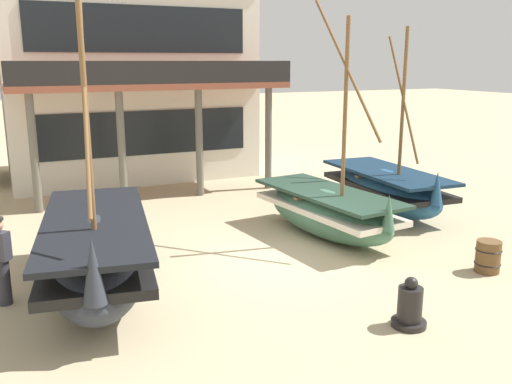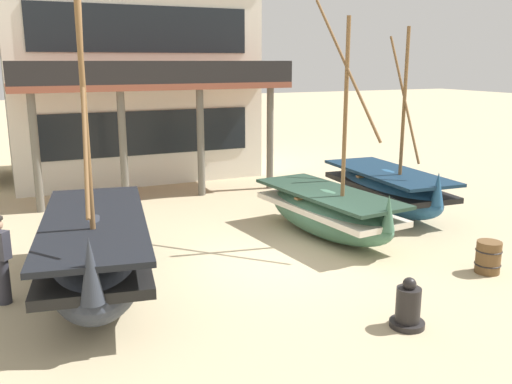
{
  "view_description": "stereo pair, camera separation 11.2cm",
  "coord_description": "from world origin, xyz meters",
  "px_view_note": "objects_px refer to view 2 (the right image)",
  "views": [
    {
      "loc": [
        -5.44,
        -10.65,
        4.46
      ],
      "look_at": [
        0.0,
        1.0,
        1.4
      ],
      "focal_mm": 38.87,
      "sensor_mm": 36.0,
      "label": 1
    },
    {
      "loc": [
        -5.34,
        -10.7,
        4.46
      ],
      "look_at": [
        0.0,
        1.0,
        1.4
      ],
      "focal_mm": 38.87,
      "sensor_mm": 36.0,
      "label": 2
    }
  ],
  "objects_px": {
    "fishing_boat_near_left": "(388,189)",
    "fishing_boat_centre_large": "(96,252)",
    "fisherman_by_hull": "(1,261)",
    "harbor_building_main": "(129,80)",
    "capstan_winch": "(408,308)",
    "fishing_boat_far_right": "(328,211)",
    "wooden_barrel": "(488,257)"
  },
  "relations": [
    {
      "from": "wooden_barrel",
      "to": "fishing_boat_far_right",
      "type": "bearing_deg",
      "value": 116.19
    },
    {
      "from": "capstan_winch",
      "to": "fishing_boat_far_right",
      "type": "bearing_deg",
      "value": 73.75
    },
    {
      "from": "fishing_boat_far_right",
      "to": "capstan_winch",
      "type": "bearing_deg",
      "value": -106.25
    },
    {
      "from": "capstan_winch",
      "to": "wooden_barrel",
      "type": "distance_m",
      "value": 3.45
    },
    {
      "from": "fishing_boat_near_left",
      "to": "fisherman_by_hull",
      "type": "height_order",
      "value": "fishing_boat_near_left"
    },
    {
      "from": "fishing_boat_near_left",
      "to": "wooden_barrel",
      "type": "bearing_deg",
      "value": -102.51
    },
    {
      "from": "fishing_boat_near_left",
      "to": "fishing_boat_far_right",
      "type": "xyz_separation_m",
      "value": [
        -2.87,
        -1.27,
        -0.03
      ]
    },
    {
      "from": "wooden_barrel",
      "to": "harbor_building_main",
      "type": "relative_size",
      "value": 0.07
    },
    {
      "from": "fisherman_by_hull",
      "to": "wooden_barrel",
      "type": "xyz_separation_m",
      "value": [
        9.49,
        -2.64,
        -0.48
      ]
    },
    {
      "from": "fishing_boat_near_left",
      "to": "fishing_boat_far_right",
      "type": "relative_size",
      "value": 0.91
    },
    {
      "from": "fishing_boat_near_left",
      "to": "fishing_boat_centre_large",
      "type": "height_order",
      "value": "fishing_boat_centre_large"
    },
    {
      "from": "fisherman_by_hull",
      "to": "harbor_building_main",
      "type": "distance_m",
      "value": 12.74
    },
    {
      "from": "fishing_boat_near_left",
      "to": "fishing_boat_centre_large",
      "type": "relative_size",
      "value": 0.89
    },
    {
      "from": "fishing_boat_centre_large",
      "to": "fishing_boat_far_right",
      "type": "xyz_separation_m",
      "value": [
        6.01,
        1.16,
        -0.16
      ]
    },
    {
      "from": "fishing_boat_near_left",
      "to": "fishing_boat_centre_large",
      "type": "distance_m",
      "value": 9.21
    },
    {
      "from": "fishing_boat_far_right",
      "to": "fishing_boat_near_left",
      "type": "bearing_deg",
      "value": 23.94
    },
    {
      "from": "fishing_boat_near_left",
      "to": "harbor_building_main",
      "type": "relative_size",
      "value": 0.57
    },
    {
      "from": "fishing_boat_far_right",
      "to": "fisherman_by_hull",
      "type": "bearing_deg",
      "value": -172.71
    },
    {
      "from": "fishing_boat_centre_large",
      "to": "harbor_building_main",
      "type": "height_order",
      "value": "harbor_building_main"
    },
    {
      "from": "fishing_boat_far_right",
      "to": "capstan_winch",
      "type": "relative_size",
      "value": 6.61
    },
    {
      "from": "wooden_barrel",
      "to": "capstan_winch",
      "type": "bearing_deg",
      "value": -158.35
    },
    {
      "from": "fishing_boat_centre_large",
      "to": "capstan_winch",
      "type": "distance_m",
      "value": 5.93
    },
    {
      "from": "fishing_boat_centre_large",
      "to": "fisherman_by_hull",
      "type": "bearing_deg",
      "value": 174.22
    },
    {
      "from": "fishing_boat_far_right",
      "to": "harbor_building_main",
      "type": "xyz_separation_m",
      "value": [
        -2.77,
        10.4,
        3.04
      ]
    },
    {
      "from": "fisherman_by_hull",
      "to": "wooden_barrel",
      "type": "relative_size",
      "value": 2.41
    },
    {
      "from": "fishing_boat_centre_large",
      "to": "harbor_building_main",
      "type": "xyz_separation_m",
      "value": [
        3.24,
        11.56,
        2.88
      ]
    },
    {
      "from": "fishing_boat_centre_large",
      "to": "wooden_barrel",
      "type": "height_order",
      "value": "fishing_boat_centre_large"
    },
    {
      "from": "harbor_building_main",
      "to": "fishing_boat_centre_large",
      "type": "bearing_deg",
      "value": -105.64
    },
    {
      "from": "fisherman_by_hull",
      "to": "wooden_barrel",
      "type": "height_order",
      "value": "fisherman_by_hull"
    },
    {
      "from": "wooden_barrel",
      "to": "harbor_building_main",
      "type": "bearing_deg",
      "value": 107.99
    },
    {
      "from": "harbor_building_main",
      "to": "fisherman_by_hull",
      "type": "bearing_deg",
      "value": -113.42
    },
    {
      "from": "fishing_boat_far_right",
      "to": "fishing_boat_centre_large",
      "type": "bearing_deg",
      "value": -169.1
    }
  ]
}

